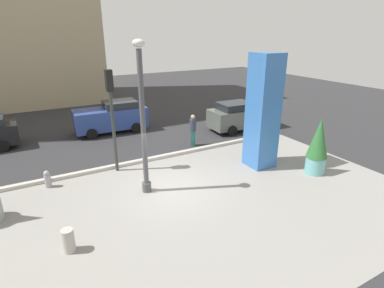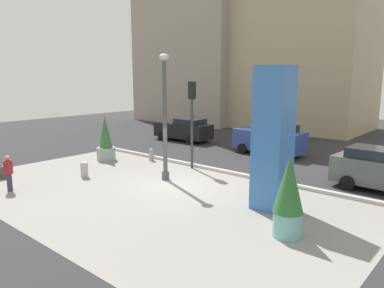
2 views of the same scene
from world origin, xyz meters
name	(u,v)px [view 1 (image 1 of 2)]	position (x,y,z in m)	size (l,w,h in m)	color
ground_plane	(137,156)	(0.00, 4.00, 0.00)	(60.00, 60.00, 0.00)	#2D2D30
plaza_pavement	(194,213)	(0.00, -2.00, 0.00)	(18.00, 10.00, 0.02)	gray
curb_strip	(143,161)	(0.00, 3.12, 0.08)	(18.00, 0.24, 0.16)	#B7B2A8
lamp_post	(143,124)	(-0.90, 0.27, 2.85)	(0.44, 0.44, 5.87)	#4C4C51
art_pillar_blue	(263,112)	(4.79, 0.10, 2.62)	(1.17, 1.17, 5.25)	#3870BC
potted_plant_near_right	(318,146)	(6.41, -1.83, 1.32)	(0.93, 0.93, 2.59)	#6BB2B2
fire_hydrant	(48,179)	(-4.35, 2.58, 0.37)	(0.36, 0.26, 0.75)	#99999E
concrete_bollard	(68,241)	(-4.21, -2.01, 0.38)	(0.36, 0.36, 0.75)	#B2ADA3
traffic_light_far_side	(111,105)	(-1.40, 2.79, 3.10)	(0.28, 0.42, 4.60)	#333833
car_far_lane	(112,117)	(0.02, 8.64, 0.98)	(4.46, 2.12, 1.95)	#2D4793
car_intersection	(242,116)	(7.57, 5.08, 0.92)	(4.62, 2.13, 1.83)	#565B56
pedestrian_on_sidewalk	(193,129)	(3.27, 3.93, 1.01)	(0.50, 0.50, 1.79)	#236656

